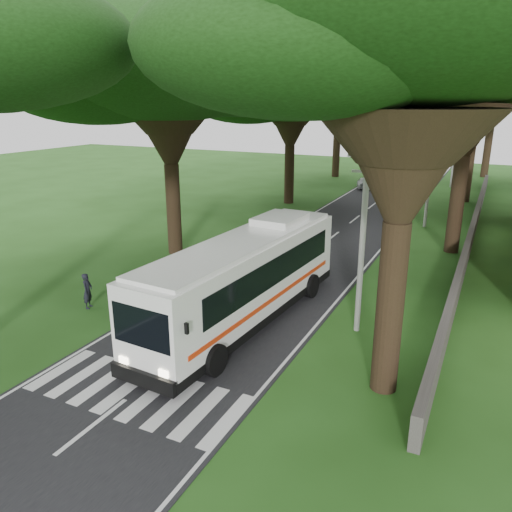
{
  "coord_description": "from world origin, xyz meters",
  "views": [
    {
      "loc": [
        10.11,
        -13.44,
        9.56
      ],
      "look_at": [
        0.02,
        7.36,
        2.2
      ],
      "focal_mm": 35.0,
      "sensor_mm": 36.0,
      "label": 1
    }
  ],
  "objects": [
    {
      "name": "pole_far",
      "position": [
        5.5,
        46.0,
        4.18
      ],
      "size": [
        1.6,
        0.24,
        8.0
      ],
      "color": "gray",
      "rests_on": "ground"
    },
    {
      "name": "tree_l_far",
      "position": [
        -8.5,
        48.0,
        12.81
      ],
      "size": [
        12.94,
        12.94,
        15.78
      ],
      "color": "black",
      "rests_on": "ground"
    },
    {
      "name": "pedestrian",
      "position": [
        -6.62,
        2.81,
        0.86
      ],
      "size": [
        0.6,
        0.73,
        1.72
      ],
      "primitive_type": "imported",
      "rotation": [
        0.0,
        0.0,
        1.91
      ],
      "color": "black",
      "rests_on": "ground"
    },
    {
      "name": "tree_r_mida",
      "position": [
        8.0,
        20.0,
        12.45
      ],
      "size": [
        14.12,
        14.12,
        15.59
      ],
      "color": "black",
      "rests_on": "ground"
    },
    {
      "name": "pole_near",
      "position": [
        5.5,
        6.0,
        4.18
      ],
      "size": [
        1.6,
        0.24,
        8.0
      ],
      "color": "gray",
      "rests_on": "ground"
    },
    {
      "name": "road",
      "position": [
        0.0,
        25.0,
        0.01
      ],
      "size": [
        8.0,
        120.0,
        0.04
      ],
      "primitive_type": "cube",
      "color": "black",
      "rests_on": "ground"
    },
    {
      "name": "tree_r_near",
      "position": [
        7.5,
        2.0,
        11.88
      ],
      "size": [
        13.33,
        13.33,
        14.88
      ],
      "color": "black",
      "rests_on": "ground"
    },
    {
      "name": "distant_car_a",
      "position": [
        -3.0,
        40.92,
        0.65
      ],
      "size": [
        2.49,
        3.88,
        1.23
      ],
      "primitive_type": "imported",
      "rotation": [
        0.0,
        0.0,
        3.45
      ],
      "color": "#B5B5BA",
      "rests_on": "road"
    },
    {
      "name": "ground",
      "position": [
        0.0,
        0.0,
        0.0
      ],
      "size": [
        140.0,
        140.0,
        0.0
      ],
      "primitive_type": "plane",
      "color": "#204914",
      "rests_on": "ground"
    },
    {
      "name": "tree_r_far",
      "position": [
        8.5,
        56.0,
        13.28
      ],
      "size": [
        14.19,
        14.19,
        16.47
      ],
      "color": "black",
      "rests_on": "ground"
    },
    {
      "name": "distant_car_c",
      "position": [
        0.8,
        60.16,
        0.67
      ],
      "size": [
        3.07,
        4.76,
        1.28
      ],
      "primitive_type": "imported",
      "rotation": [
        0.0,
        0.0,
        3.46
      ],
      "color": "maroon",
      "rests_on": "road"
    },
    {
      "name": "tree_l_mida",
      "position": [
        -8.0,
        12.0,
        11.5
      ],
      "size": [
        16.26,
        16.26,
        15.02
      ],
      "color": "black",
      "rests_on": "ground"
    },
    {
      "name": "tree_l_midb",
      "position": [
        -7.5,
        30.0,
        10.77
      ],
      "size": [
        16.19,
        16.19,
        14.27
      ],
      "color": "black",
      "rests_on": "ground"
    },
    {
      "name": "property_wall",
      "position": [
        9.0,
        24.0,
        0.6
      ],
      "size": [
        0.35,
        50.0,
        1.2
      ],
      "primitive_type": "cube",
      "color": "#383533",
      "rests_on": "ground"
    },
    {
      "name": "crosswalk",
      "position": [
        0.0,
        -2.0,
        0.0
      ],
      "size": [
        8.0,
        3.0,
        0.01
      ],
      "primitive_type": "cube",
      "color": "silver",
      "rests_on": "ground"
    },
    {
      "name": "pole_mid",
      "position": [
        5.5,
        26.0,
        4.18
      ],
      "size": [
        1.6,
        0.24,
        8.0
      ],
      "color": "gray",
      "rests_on": "ground"
    },
    {
      "name": "tree_r_midb",
      "position": [
        7.5,
        38.0,
        12.16
      ],
      "size": [
        14.77,
        14.77,
        15.42
      ],
      "color": "black",
      "rests_on": "ground"
    },
    {
      "name": "coach_bus",
      "position": [
        0.8,
        4.71,
        2.08
      ],
      "size": [
        3.77,
        13.27,
        3.87
      ],
      "rotation": [
        0.0,
        0.0,
        -0.07
      ],
      "color": "white",
      "rests_on": "ground"
    }
  ]
}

